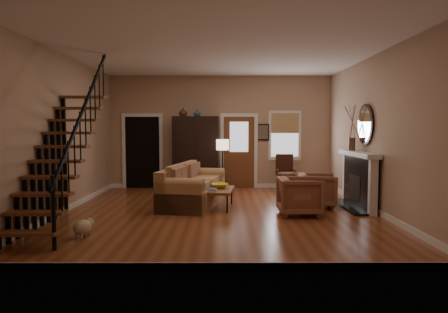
{
  "coord_description": "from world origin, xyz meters",
  "views": [
    {
      "loc": [
        0.08,
        -8.28,
        1.77
      ],
      "look_at": [
        0.1,
        0.4,
        1.15
      ],
      "focal_mm": 32.0,
      "sensor_mm": 36.0,
      "label": 1
    }
  ],
  "objects_px": {
    "floor_lamp": "(223,167)",
    "armchair_left": "(300,196)",
    "sofa": "(193,187)",
    "side_chair": "(285,173)",
    "armoire": "(196,153)",
    "coffee_table": "(218,198)",
    "armchair_right": "(317,190)"
  },
  "relations": [
    {
      "from": "sofa",
      "to": "coffee_table",
      "type": "xyz_separation_m",
      "value": [
        0.56,
        -0.3,
        -0.22
      ]
    },
    {
      "from": "armoire",
      "to": "coffee_table",
      "type": "relative_size",
      "value": 1.86
    },
    {
      "from": "coffee_table",
      "to": "armchair_right",
      "type": "xyz_separation_m",
      "value": [
        2.23,
        0.13,
        0.16
      ]
    },
    {
      "from": "sofa",
      "to": "armchair_left",
      "type": "xyz_separation_m",
      "value": [
        2.24,
        -1.0,
        -0.05
      ]
    },
    {
      "from": "sofa",
      "to": "coffee_table",
      "type": "relative_size",
      "value": 2.08
    },
    {
      "from": "armoire",
      "to": "sofa",
      "type": "height_order",
      "value": "armoire"
    },
    {
      "from": "armoire",
      "to": "armchair_right",
      "type": "distance_m",
      "value": 3.93
    },
    {
      "from": "sofa",
      "to": "side_chair",
      "type": "xyz_separation_m",
      "value": [
        2.45,
        2.21,
        0.07
      ]
    },
    {
      "from": "side_chair",
      "to": "armchair_right",
      "type": "bearing_deg",
      "value": -81.93
    },
    {
      "from": "side_chair",
      "to": "floor_lamp",
      "type": "bearing_deg",
      "value": -159.11
    },
    {
      "from": "sofa",
      "to": "coffee_table",
      "type": "bearing_deg",
      "value": -17.16
    },
    {
      "from": "armoire",
      "to": "coffee_table",
      "type": "height_order",
      "value": "armoire"
    },
    {
      "from": "coffee_table",
      "to": "armchair_left",
      "type": "height_order",
      "value": "armchair_left"
    },
    {
      "from": "coffee_table",
      "to": "side_chair",
      "type": "xyz_separation_m",
      "value": [
        1.89,
        2.51,
        0.29
      ]
    },
    {
      "from": "armchair_right",
      "to": "floor_lamp",
      "type": "xyz_separation_m",
      "value": [
        -2.12,
        1.7,
        0.36
      ]
    },
    {
      "from": "armoire",
      "to": "sofa",
      "type": "xyz_separation_m",
      "value": [
        0.1,
        -2.41,
        -0.61
      ]
    },
    {
      "from": "armchair_left",
      "to": "side_chair",
      "type": "distance_m",
      "value": 3.22
    },
    {
      "from": "coffee_table",
      "to": "side_chair",
      "type": "height_order",
      "value": "side_chair"
    },
    {
      "from": "sofa",
      "to": "side_chair",
      "type": "bearing_deg",
      "value": 53.24
    },
    {
      "from": "armchair_left",
      "to": "armchair_right",
      "type": "height_order",
      "value": "armchair_left"
    },
    {
      "from": "armchair_left",
      "to": "armchair_right",
      "type": "bearing_deg",
      "value": -33.16
    },
    {
      "from": "coffee_table",
      "to": "floor_lamp",
      "type": "relative_size",
      "value": 0.77
    },
    {
      "from": "coffee_table",
      "to": "armchair_left",
      "type": "distance_m",
      "value": 1.83
    },
    {
      "from": "sofa",
      "to": "floor_lamp",
      "type": "relative_size",
      "value": 1.59
    },
    {
      "from": "sofa",
      "to": "armchair_left",
      "type": "distance_m",
      "value": 2.46
    },
    {
      "from": "sofa",
      "to": "armchair_right",
      "type": "distance_m",
      "value": 2.8
    },
    {
      "from": "sofa",
      "to": "floor_lamp",
      "type": "xyz_separation_m",
      "value": [
        0.67,
        1.53,
        0.3
      ]
    },
    {
      "from": "floor_lamp",
      "to": "armchair_left",
      "type": "bearing_deg",
      "value": -58.1
    },
    {
      "from": "coffee_table",
      "to": "armoire",
      "type": "bearing_deg",
      "value": 103.66
    },
    {
      "from": "armoire",
      "to": "armchair_right",
      "type": "relative_size",
      "value": 2.52
    },
    {
      "from": "armchair_left",
      "to": "armoire",
      "type": "bearing_deg",
      "value": 34.83
    },
    {
      "from": "armchair_left",
      "to": "floor_lamp",
      "type": "distance_m",
      "value": 3.0
    }
  ]
}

